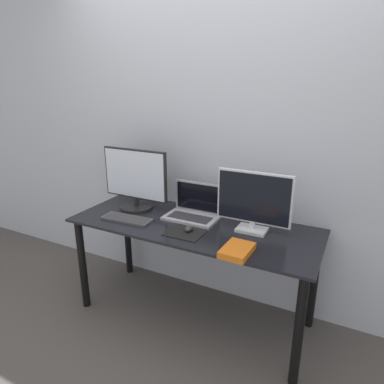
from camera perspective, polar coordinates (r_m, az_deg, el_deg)
name	(u,v)px	position (r m, az deg, el deg)	size (l,w,h in m)	color
ground_plane	(170,343)	(2.51, -3.61, -23.87)	(12.00, 12.00, 0.00)	#4C4742
wall_back	(218,141)	(2.55, 4.30, 8.48)	(7.00, 0.05, 2.50)	silver
desk	(193,240)	(2.40, 0.19, -8.07)	(1.70, 0.67, 0.74)	black
monitor_left	(135,180)	(2.60, -9.44, 1.96)	(0.54, 0.25, 0.46)	black
monitor_right	(254,201)	(2.21, 10.23, -1.51)	(0.49, 0.14, 0.40)	silver
laptop	(194,209)	(2.45, 0.36, -2.85)	(0.37, 0.24, 0.24)	#ADADB2
keyboard	(127,219)	(2.46, -10.80, -4.40)	(0.37, 0.14, 0.02)	#4C4C51
mousepad	(185,233)	(2.22, -1.16, -6.80)	(0.24, 0.20, 0.00)	black
mouse	(189,229)	(2.23, -0.53, -6.14)	(0.04, 0.07, 0.04)	#333333
book	(237,250)	(1.99, 7.53, -9.62)	(0.16, 0.23, 0.04)	orange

